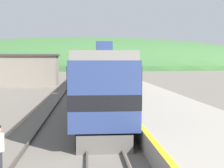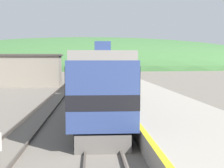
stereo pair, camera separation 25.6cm
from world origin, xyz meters
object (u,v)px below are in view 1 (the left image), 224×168
Objects in this scene: carriage_third at (91,68)px; carriage_fourth at (90,66)px; express_train_lead_car at (97,81)px; carriage_second at (92,71)px.

carriage_fourth is at bearing 90.00° from carriage_third.
express_train_lead_car is at bearing -90.00° from carriage_fourth.
carriage_third is (0.00, 42.34, -0.01)m from express_train_lead_car.
carriage_second and carriage_third have the same top height.
express_train_lead_car reaches higher than carriage_third.
carriage_third is 1.00× the size of carriage_fourth.
express_train_lead_car is at bearing -90.00° from carriage_third.
express_train_lead_car is 63.23m from carriage_fourth.
carriage_second is 20.89m from carriage_third.
carriage_second is at bearing -90.00° from carriage_fourth.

